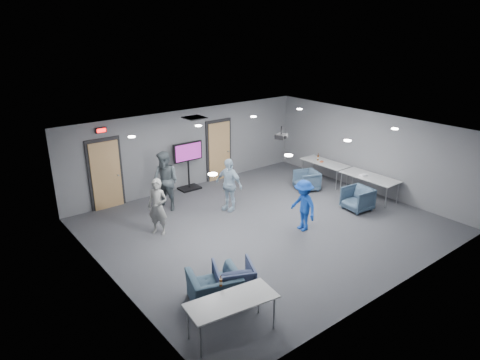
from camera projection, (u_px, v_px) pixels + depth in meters
floor at (266, 225)px, 12.12m from camera, size 9.00×9.00×0.00m
ceiling at (268, 132)px, 11.18m from camera, size 9.00×9.00×0.00m
wall_back at (189, 149)px, 14.61m from camera, size 9.00×0.02×2.70m
wall_front at (397, 234)px, 8.69m from camera, size 9.00×0.02×2.70m
wall_left at (108, 226)px, 9.05m from camera, size 0.02×8.00×2.70m
wall_right at (368, 152)px, 14.25m from camera, size 0.02×8.00×2.70m
door_left at (106, 175)px, 12.93m from camera, size 1.06×0.17×2.24m
door_right at (219, 151)px, 15.36m from camera, size 1.06×0.17×2.24m
exit_sign at (101, 130)px, 12.44m from camera, size 0.32×0.08×0.16m
hvac_diffuser at (194, 118)px, 12.97m from camera, size 0.60×0.60×0.03m
downlights at (268, 133)px, 11.19m from camera, size 6.18×3.78×0.02m
person_a at (158, 207)px, 11.40m from camera, size 0.62×0.68×1.56m
person_b at (166, 181)px, 12.85m from camera, size 0.96×1.07×1.82m
person_c at (229, 185)px, 12.86m from camera, size 0.64×1.03×1.63m
person_d at (303, 205)px, 11.62m from camera, size 0.66×1.00×1.45m
chair_right_a at (307, 180)px, 14.57m from camera, size 0.94×0.93×0.68m
chair_right_b at (357, 199)px, 13.00m from camera, size 0.86×0.84×0.71m
chair_front_a at (234, 279)px, 8.90m from camera, size 1.06×1.07×0.74m
chair_front_b at (214, 287)px, 8.70m from camera, size 1.23×1.15×0.66m
table_right_a at (325, 163)px, 15.23m from camera, size 0.74×1.76×0.73m
table_right_b at (370, 177)px, 13.82m from camera, size 0.79×1.90×0.73m
table_front_left at (232, 302)px, 7.66m from camera, size 1.74×0.91×0.73m
bottle_front at (221, 282)px, 8.02m from camera, size 0.06×0.06×0.23m
bottle_right at (318, 158)px, 15.38m from camera, size 0.07×0.07×0.27m
snack_box at (322, 162)px, 15.21m from camera, size 0.18×0.15×0.03m
wrapper at (363, 175)px, 13.83m from camera, size 0.25×0.18×0.05m
tv_stand at (188, 163)px, 14.43m from camera, size 1.08×0.51×1.65m
projector at (281, 136)px, 11.97m from camera, size 0.38×0.36×0.35m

